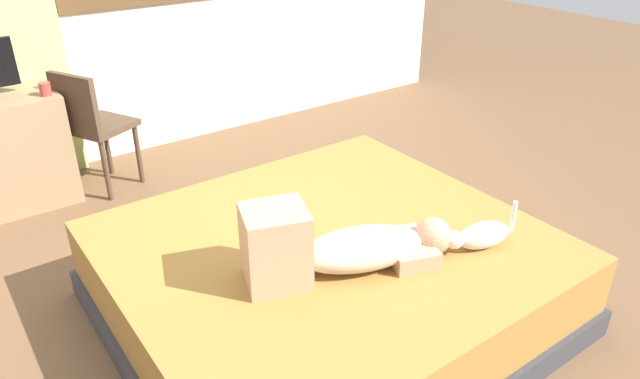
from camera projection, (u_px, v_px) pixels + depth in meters
ground_plane at (302, 312)px, 2.95m from camera, size 16.00×16.00×0.00m
bed at (327, 278)px, 2.84m from camera, size 1.98×1.83×0.44m
person_lying at (341, 247)px, 2.47m from camera, size 0.93×0.51×0.34m
cat at (480, 235)px, 2.64m from camera, size 0.35×0.17×0.21m
cup at (45, 89)px, 3.64m from camera, size 0.07×0.07×0.08m
chair_by_desk at (91, 122)px, 3.88m from camera, size 0.51×0.51×0.86m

